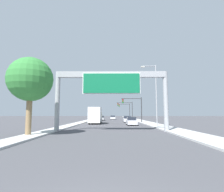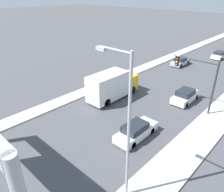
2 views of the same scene
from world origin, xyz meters
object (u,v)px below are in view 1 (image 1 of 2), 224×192
object	(u,v)px
car_mid_center	(113,118)
truck_box_primary	(96,115)
car_near_right	(131,121)
traffic_light_near_intersection	(135,105)
palm_tree_foreground	(30,80)
traffic_light_far_intersection	(126,108)
car_near_left	(101,118)
street_lamp_right	(155,91)
car_mid_right	(127,119)
traffic_light_mid_block	(127,107)
sign_gantry	(111,86)

from	to	relation	value
car_mid_center	truck_box_primary	bearing A→B (deg)	-97.42
car_near_right	traffic_light_near_intersection	world-z (taller)	traffic_light_near_intersection
car_near_right	truck_box_primary	size ratio (longest dim) A/B	0.64
traffic_light_near_intersection	palm_tree_foreground	size ratio (longest dim) A/B	0.79
car_mid_center	traffic_light_far_intersection	bearing A→B (deg)	54.19
car_near_left	street_lamp_right	size ratio (longest dim) A/B	0.44
car_mid_right	street_lamp_right	bearing A→B (deg)	-78.41
traffic_light_near_intersection	traffic_light_mid_block	world-z (taller)	traffic_light_mid_block
palm_tree_foreground	truck_box_primary	bearing A→B (deg)	78.11
truck_box_primary	street_lamp_right	size ratio (longest dim) A/B	0.73
palm_tree_foreground	car_mid_right	bearing A→B (deg)	66.18
sign_gantry	truck_box_primary	bearing A→B (deg)	102.42
car_near_left	traffic_light_near_intersection	size ratio (longest dim) A/B	0.72
car_near_right	traffic_light_far_intersection	distance (m)	38.71
car_near_left	car_mid_right	distance (m)	14.22
sign_gantry	car_near_right	bearing A→B (deg)	73.18
car_mid_center	car_mid_right	bearing A→B (deg)	-80.76
truck_box_primary	traffic_light_near_intersection	size ratio (longest dim) A/B	1.20
traffic_light_near_intersection	street_lamp_right	size ratio (longest dim) A/B	0.61
car_near_left	traffic_light_near_intersection	bearing A→B (deg)	-57.36
truck_box_primary	car_near_right	bearing A→B (deg)	-31.65
sign_gantry	palm_tree_foreground	bearing A→B (deg)	-151.63
car_mid_right	traffic_light_far_intersection	bearing A→B (deg)	86.49
traffic_light_far_intersection	street_lamp_right	distance (m)	43.95
car_near_left	palm_tree_foreground	xyz separation A→B (m)	(-4.23, -37.81, 4.65)
car_mid_center	truck_box_primary	world-z (taller)	truck_box_primary
car_near_right	traffic_light_mid_block	distance (m)	28.77
car_near_left	traffic_light_mid_block	size ratio (longest dim) A/B	0.69
car_mid_right	palm_tree_foreground	bearing A→B (deg)	-113.82
car_near_right	traffic_light_mid_block	bearing A→B (deg)	87.07
truck_box_primary	traffic_light_near_intersection	bearing A→B (deg)	25.81
car_near_right	car_mid_center	distance (m)	31.40
car_near_right	traffic_light_far_intersection	size ratio (longest dim) A/B	0.74
sign_gantry	truck_box_primary	size ratio (longest dim) A/B	1.90
car_near_left	car_near_right	distance (m)	23.15
car_near_left	traffic_light_mid_block	bearing A→B (deg)	37.33
palm_tree_foreground	car_near_left	bearing A→B (deg)	83.62
traffic_light_near_intersection	traffic_light_mid_block	bearing A→B (deg)	90.63
car_mid_right	car_mid_center	xyz separation A→B (m)	(-3.50, 21.52, -0.05)
traffic_light_near_intersection	car_mid_right	bearing A→B (deg)	145.15
sign_gantry	traffic_light_near_intersection	xyz separation A→B (m)	(5.18, 20.09, -1.41)
car_near_left	car_near_right	world-z (taller)	car_near_right
car_near_left	palm_tree_foreground	size ratio (longest dim) A/B	0.57
car_mid_center	palm_tree_foreground	bearing A→B (deg)	-99.34
sign_gantry	car_near_left	bearing A→B (deg)	95.94
car_near_left	car_mid_right	bearing A→B (deg)	-60.51
traffic_light_far_intersection	car_mid_center	bearing A→B (deg)	-125.81
car_near_right	palm_tree_foreground	world-z (taller)	palm_tree_foreground
truck_box_primary	traffic_light_far_intersection	world-z (taller)	traffic_light_far_intersection
car_mid_right	traffic_light_far_intersection	world-z (taller)	traffic_light_far_intersection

